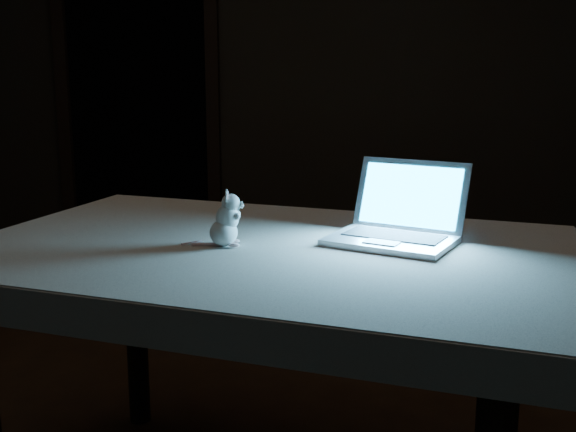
# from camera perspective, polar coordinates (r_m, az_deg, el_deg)

# --- Properties ---
(back_wall) EXTENTS (4.50, 0.04, 2.60)m
(back_wall) POSITION_cam_1_polar(r_m,az_deg,el_deg) (4.52, 1.81, 13.17)
(back_wall) COLOR black
(back_wall) RESTS_ON ground
(doorway) EXTENTS (1.06, 0.36, 2.13)m
(doorway) POSITION_cam_1_polar(r_m,az_deg,el_deg) (4.74, -11.77, 10.03)
(doorway) COLOR black
(doorway) RESTS_ON back_wall
(table) EXTENTS (1.56, 1.18, 0.75)m
(table) POSITION_cam_1_polar(r_m,az_deg,el_deg) (1.94, -1.91, -13.27)
(table) COLOR black
(table) RESTS_ON floor
(tablecloth) EXTENTS (1.62, 1.20, 0.09)m
(tablecloth) POSITION_cam_1_polar(r_m,az_deg,el_deg) (1.82, -1.03, -3.59)
(tablecloth) COLOR beige
(tablecloth) RESTS_ON table
(laptop) EXTENTS (0.38, 0.36, 0.21)m
(laptop) POSITION_cam_1_polar(r_m,az_deg,el_deg) (1.81, 8.18, 0.95)
(laptop) COLOR silver
(laptop) RESTS_ON tablecloth
(plush_mouse) EXTENTS (0.11, 0.11, 0.14)m
(plush_mouse) POSITION_cam_1_polar(r_m,az_deg,el_deg) (1.79, -5.13, -0.20)
(plush_mouse) COLOR silver
(plush_mouse) RESTS_ON tablecloth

